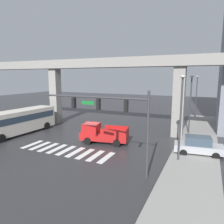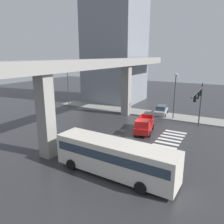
{
  "view_description": "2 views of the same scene",
  "coord_description": "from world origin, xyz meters",
  "views": [
    {
      "loc": [
        12.29,
        -20.57,
        7.1
      ],
      "look_at": [
        1.21,
        3.28,
        2.66
      ],
      "focal_mm": 33.57,
      "sensor_mm": 36.0,
      "label": 1
    },
    {
      "loc": [
        -23.76,
        -10.66,
        9.97
      ],
      "look_at": [
        -1.19,
        1.9,
        3.19
      ],
      "focal_mm": 34.85,
      "sensor_mm": 36.0,
      "label": 2
    }
  ],
  "objects": [
    {
      "name": "elevated_overpass",
      "position": [
        0.0,
        4.88,
        8.01
      ],
      "size": [
        48.37,
        2.11,
        9.5
      ],
      "color": "gray",
      "rests_on": "ground"
    },
    {
      "name": "traffic_signal_mast",
      "position": [
        6.01,
        -7.02,
        4.56
      ],
      "size": [
        8.69,
        0.32,
        6.2
      ],
      "color": "#38383D",
      "rests_on": "ground"
    },
    {
      "name": "street_lamp_mid_block",
      "position": [
        10.3,
        6.35,
        4.56
      ],
      "size": [
        0.44,
        0.7,
        7.24
      ],
      "color": "#38383D",
      "rests_on": "ground"
    },
    {
      "name": "crosswalk_stripes",
      "position": [
        -0.0,
        -4.78,
        0.01
      ],
      "size": [
        9.35,
        2.8,
        0.01
      ],
      "color": "silver",
      "rests_on": "ground"
    },
    {
      "name": "street_lamp_far_north",
      "position": [
        10.3,
        18.51,
        4.56
      ],
      "size": [
        0.44,
        0.7,
        7.24
      ],
      "color": "#38383D",
      "rests_on": "ground"
    },
    {
      "name": "sedan_silver",
      "position": [
        11.74,
        -0.53,
        0.85
      ],
      "size": [
        4.49,
        2.38,
        1.72
      ],
      "color": "#A8AAAF",
      "rests_on": "ground"
    },
    {
      "name": "ground_plane",
      "position": [
        0.0,
        0.0,
        0.0
      ],
      "size": [
        120.0,
        120.0,
        0.0
      ],
      "primitive_type": "plane",
      "color": "#2D2D30"
    },
    {
      "name": "street_lamp_near_corner",
      "position": [
        10.3,
        -2.93,
        4.56
      ],
      "size": [
        0.44,
        0.7,
        7.24
      ],
      "color": "#38383D",
      "rests_on": "ground"
    },
    {
      "name": "office_building",
      "position": [
        19.04,
        12.33,
        16.5
      ],
      "size": [
        11.09,
        11.02,
        33.01
      ],
      "primitive_type": "cube",
      "color": "gray",
      "rests_on": "ground"
    },
    {
      "name": "city_bus",
      "position": [
        -9.03,
        -2.71,
        1.72
      ],
      "size": [
        3.11,
        10.89,
        2.99
      ],
      "color": "beige",
      "rests_on": "ground"
    },
    {
      "name": "sidewalk_east",
      "position": [
        11.5,
        2.0,
        0.07
      ],
      "size": [
        4.0,
        36.0,
        0.15
      ],
      "primitive_type": "cube",
      "color": "gray",
      "rests_on": "ground"
    },
    {
      "name": "pickup_truck",
      "position": [
        2.02,
        -1.14,
        0.99
      ],
      "size": [
        5.37,
        2.85,
        2.08
      ],
      "color": "red",
      "rests_on": "ground"
    }
  ]
}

